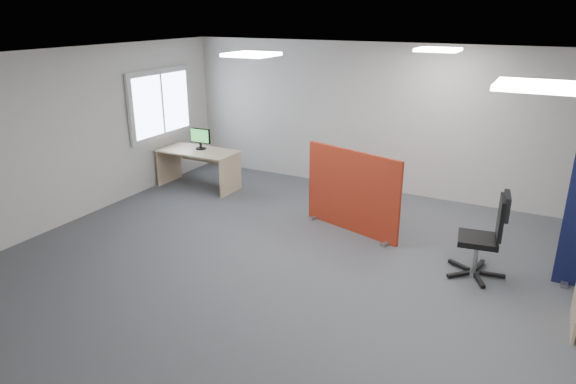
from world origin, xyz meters
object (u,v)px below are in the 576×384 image
at_px(office_chair, 489,231).
at_px(red_divider, 352,192).
at_px(monitor_second, 200,138).
at_px(second_desk, 200,159).

bearing_deg(office_chair, red_divider, 155.64).
height_order(monitor_second, office_chair, office_chair).
height_order(second_desk, office_chair, office_chair).
relative_size(monitor_second, office_chair, 0.39).
height_order(red_divider, monitor_second, red_divider).
height_order(red_divider, office_chair, red_divider).
bearing_deg(office_chair, monitor_second, 158.23).
distance_m(second_desk, monitor_second, 0.41).
xyz_separation_m(monitor_second, office_chair, (5.35, -1.28, -0.31)).
relative_size(red_divider, office_chair, 1.47).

